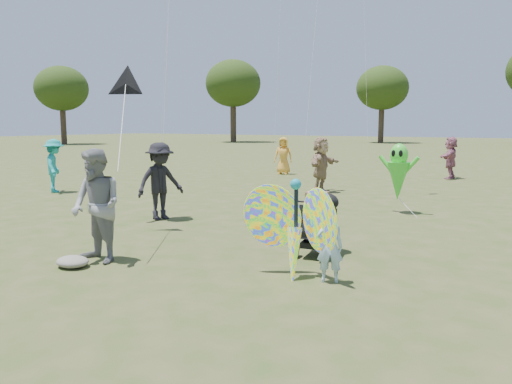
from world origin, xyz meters
TOP-DOWN VIEW (x-y plane):
  - ground at (0.00, 0.00)m, footprint 160.00×160.00m
  - child_girl at (1.39, 0.89)m, footprint 0.43×0.37m
  - adult_man at (-2.21, -0.10)m, footprint 0.99×0.83m
  - grey_bag at (-2.33, -0.51)m, footprint 0.54×0.44m
  - crowd_b at (-3.82, 3.16)m, footprint 1.00×1.31m
  - crowd_d at (-2.52, 9.33)m, footprint 0.62×1.70m
  - crowd_g at (-6.38, 13.93)m, footprint 0.91×0.72m
  - crowd_i at (-9.91, 4.87)m, footprint 1.26×1.23m
  - crowd_j at (0.26, 15.86)m, footprint 0.55×1.59m
  - jogging_stroller at (0.63, 2.20)m, footprint 0.59×1.09m
  - butterfly_kite at (0.86, 0.84)m, footprint 1.74×0.75m
  - delta_kite_rig at (-3.53, 1.91)m, footprint 2.19×2.24m
  - alien_kite at (0.65, 6.90)m, footprint 1.12×0.69m

SIDE VIEW (x-z plane):
  - ground at x=0.00m, z-range 0.00..0.00m
  - grey_bag at x=-2.33m, z-range 0.00..0.17m
  - child_girl at x=1.39m, z-range 0.00..1.01m
  - jogging_stroller at x=0.63m, z-range 0.07..1.16m
  - butterfly_kite at x=0.86m, z-range -0.12..1.53m
  - crowd_g at x=-6.38m, z-range 0.00..1.63m
  - crowd_j at x=0.26m, z-range 0.00..1.70m
  - crowd_i at x=-9.91m, z-range 0.00..1.73m
  - crowd_b at x=-3.82m, z-range 0.00..1.79m
  - crowd_d at x=-2.52m, z-range 0.00..1.81m
  - adult_man at x=-2.21m, z-range 0.00..1.84m
  - alien_kite at x=0.65m, z-range 0.10..1.84m
  - delta_kite_rig at x=-3.53m, z-range 2.03..3.97m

